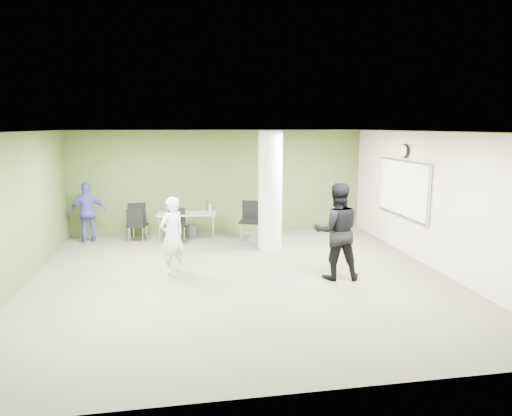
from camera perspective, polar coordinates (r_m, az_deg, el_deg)
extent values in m
plane|color=#5A5947|center=(8.99, -2.01, -8.63)|extent=(8.00, 8.00, 0.00)
plane|color=white|center=(8.51, -2.13, 9.53)|extent=(8.00, 8.00, 0.00)
cube|color=#495C2B|center=(12.57, -4.50, 3.31)|extent=(8.00, 2.80, 0.02)
cube|color=#495C2B|center=(9.04, -28.10, -0.56)|extent=(0.02, 8.00, 2.80)
cube|color=beige|center=(9.98, 21.34, 0.86)|extent=(0.02, 8.00, 2.80)
cylinder|color=silver|center=(10.75, 1.80, 2.18)|extent=(0.56, 0.56, 2.80)
cube|color=silver|center=(10.97, 17.86, 2.37)|extent=(0.04, 2.30, 1.30)
cube|color=white|center=(10.95, 17.75, 2.37)|extent=(0.02, 2.20, 1.20)
cylinder|color=black|center=(10.89, 18.11, 6.81)|extent=(0.05, 0.32, 0.32)
cylinder|color=white|center=(10.88, 17.96, 6.81)|extent=(0.02, 0.26, 0.26)
cube|color=gray|center=(11.82, -8.64, -0.69)|extent=(1.54, 0.78, 0.04)
cylinder|color=silver|center=(11.71, -11.96, -2.68)|extent=(0.04, 0.04, 0.67)
cylinder|color=silver|center=(11.61, -5.37, -2.60)|extent=(0.04, 0.04, 0.67)
cylinder|color=silver|center=(12.21, -11.66, -2.14)|extent=(0.04, 0.04, 0.67)
cylinder|color=silver|center=(12.12, -5.35, -2.06)|extent=(0.04, 0.04, 0.67)
cylinder|color=#194C1D|center=(12.06, -6.13, 0.27)|extent=(0.07, 0.07, 0.25)
cylinder|color=#B2B2B7|center=(11.98, -5.80, 0.04)|extent=(0.06, 0.06, 0.18)
cylinder|color=#4C4C4C|center=(12.24, -8.04, -2.84)|extent=(0.28, 0.28, 0.32)
cube|color=black|center=(12.38, -14.72, -1.47)|extent=(0.56, 0.56, 0.05)
cube|color=black|center=(12.11, -14.67, -0.46)|extent=(0.46, 0.12, 0.47)
cylinder|color=silver|center=(12.64, -13.86, -2.33)|extent=(0.02, 0.02, 0.45)
cylinder|color=silver|center=(12.60, -15.65, -2.45)|extent=(0.02, 0.02, 0.45)
cylinder|color=silver|center=(12.25, -13.65, -2.71)|extent=(0.02, 0.02, 0.45)
cylinder|color=silver|center=(12.22, -15.50, -2.83)|extent=(0.02, 0.02, 0.45)
cube|color=black|center=(11.94, -14.56, -2.10)|extent=(0.53, 0.53, 0.05)
cube|color=black|center=(11.71, -14.93, -1.17)|extent=(0.41, 0.14, 0.42)
cylinder|color=silver|center=(12.10, -13.44, -2.97)|extent=(0.02, 0.02, 0.41)
cylinder|color=silver|center=(12.21, -15.04, -2.92)|extent=(0.02, 0.02, 0.41)
cylinder|color=silver|center=(11.76, -13.97, -3.36)|extent=(0.02, 0.02, 0.41)
cylinder|color=silver|center=(11.88, -15.61, -3.30)|extent=(0.02, 0.02, 0.41)
cube|color=black|center=(11.51, -10.09, -2.34)|extent=(0.54, 0.54, 0.05)
cube|color=black|center=(11.66, -9.85, -0.98)|extent=(0.42, 0.15, 0.43)
cylinder|color=silver|center=(11.45, -11.18, -3.61)|extent=(0.02, 0.02, 0.41)
cylinder|color=silver|center=(11.35, -9.42, -3.68)|extent=(0.02, 0.02, 0.41)
cylinder|color=silver|center=(11.79, -10.66, -3.19)|extent=(0.02, 0.02, 0.41)
cylinder|color=silver|center=(11.69, -8.95, -3.25)|extent=(0.02, 0.02, 0.41)
cube|color=black|center=(11.72, -0.77, -1.69)|extent=(0.63, 0.63, 0.05)
cube|color=black|center=(11.88, -0.60, -0.20)|extent=(0.46, 0.19, 0.49)
cylinder|color=silver|center=(11.61, -1.93, -3.09)|extent=(0.02, 0.02, 0.46)
cylinder|color=silver|center=(11.54, 0.07, -3.16)|extent=(0.02, 0.02, 0.46)
cylinder|color=silver|center=(12.00, -1.58, -2.65)|extent=(0.02, 0.02, 0.46)
cylinder|color=silver|center=(11.94, 0.36, -2.71)|extent=(0.02, 0.02, 0.46)
imported|color=silver|center=(9.16, -10.45, -3.41)|extent=(0.67, 0.64, 1.54)
imported|color=black|center=(8.80, 10.05, -2.88)|extent=(0.98, 0.81, 1.86)
imported|color=#4546AC|center=(12.24, -20.25, -0.50)|extent=(0.95, 0.55, 1.52)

